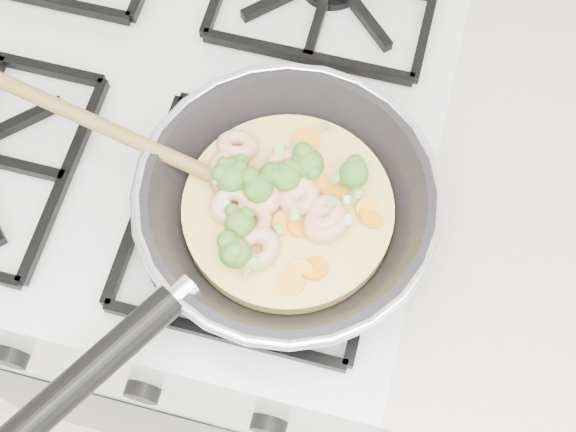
# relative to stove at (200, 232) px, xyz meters

# --- Properties ---
(stove) EXTENTS (0.60, 0.60, 0.92)m
(stove) POSITION_rel_stove_xyz_m (0.00, 0.00, 0.00)
(stove) COLOR silver
(stove) RESTS_ON ground
(skillet) EXTENTS (0.44, 0.40, 0.10)m
(skillet) POSITION_rel_stove_xyz_m (0.17, -0.14, 0.49)
(skillet) COLOR black
(skillet) RESTS_ON stove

